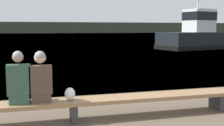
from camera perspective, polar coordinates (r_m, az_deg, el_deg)
The scene contains 7 objects.
water_surface at distance 127.72m, azimuth -14.68°, elevation 5.95°, with size 240.00×240.00×0.00m, color #5684A3.
far_shoreline at distance 123.46m, azimuth -14.69°, elevation 6.97°, with size 600.00×12.00×4.51m, color #424738.
bench_main at distance 5.81m, azimuth -7.85°, elevation -8.19°, with size 7.31×0.54×0.44m.
person_left at distance 5.66m, azimuth -18.40°, elevation -3.45°, with size 0.43×0.36×1.03m.
person_right at distance 5.65m, azimuth -14.29°, elevation -3.22°, with size 0.43×0.37×1.02m.
shopping_bag at distance 5.76m, azimuth -8.54°, elevation -6.25°, with size 0.21×0.23×0.26m.
tugboat_red at distance 27.49m, azimuth 16.78°, elevation 5.20°, with size 7.75×4.87×6.24m.
Camera 1 is at (-0.93, -2.32, 1.88)m, focal length 45.00 mm.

